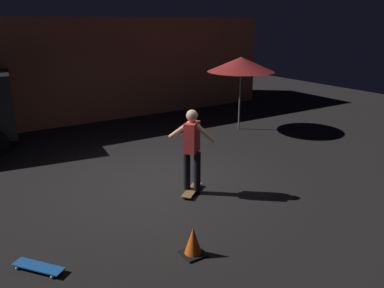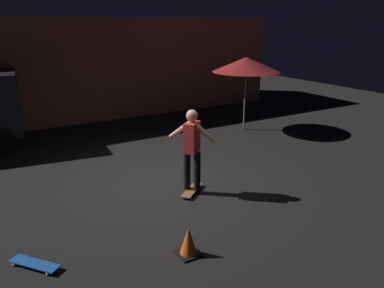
# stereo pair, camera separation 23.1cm
# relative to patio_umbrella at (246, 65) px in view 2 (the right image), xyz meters

# --- Properties ---
(ground_plane) EXTENTS (28.00, 28.00, 0.00)m
(ground_plane) POSITION_rel_patio_umbrella_xyz_m (-4.25, -2.64, -2.07)
(ground_plane) COLOR black
(low_building) EXTENTS (13.73, 3.53, 3.48)m
(low_building) POSITION_rel_patio_umbrella_xyz_m (-3.38, 5.11, -0.33)
(low_building) COLOR #B76B4C
(low_building) RESTS_ON ground_plane
(patio_umbrella) EXTENTS (2.10, 2.10, 2.30)m
(patio_umbrella) POSITION_rel_patio_umbrella_xyz_m (0.00, 0.00, 0.00)
(patio_umbrella) COLOR slate
(patio_umbrella) RESTS_ON ground_plane
(skateboard_ridden) EXTENTS (0.74, 0.64, 0.07)m
(skateboard_ridden) POSITION_rel_patio_umbrella_xyz_m (-3.90, -3.28, -2.02)
(skateboard_ridden) COLOR olive
(skateboard_ridden) RESTS_ON ground_plane
(skateboard_spare) EXTENTS (0.64, 0.74, 0.07)m
(skateboard_spare) POSITION_rel_patio_umbrella_xyz_m (-7.12, -4.28, -2.02)
(skateboard_spare) COLOR #1959B2
(skateboard_spare) RESTS_ON ground_plane
(skater) EXTENTS (0.68, 0.83, 1.67)m
(skater) POSITION_rel_patio_umbrella_xyz_m (-3.90, -3.28, -1.04)
(skater) COLOR black
(skater) RESTS_ON skateboard_ridden
(traffic_cone) EXTENTS (0.34, 0.34, 0.46)m
(traffic_cone) POSITION_rel_patio_umbrella_xyz_m (-5.07, -5.13, -1.86)
(traffic_cone) COLOR black
(traffic_cone) RESTS_ON ground_plane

